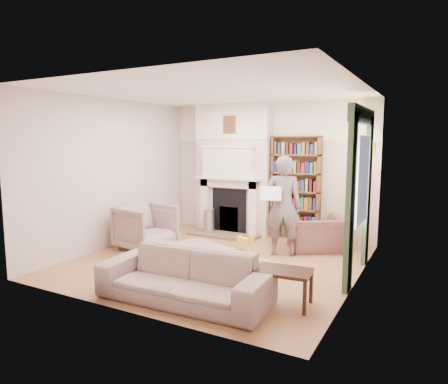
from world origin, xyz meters
The scene contains 25 objects.
floor centered at (0.00, 0.00, 0.00)m, with size 4.50×4.50×0.00m, color #915B3A.
ceiling centered at (0.00, 0.00, 2.80)m, with size 4.50×4.50×0.00m, color white.
wall_back centered at (0.00, 2.25, 1.40)m, with size 4.50×4.50×0.00m, color beige.
wall_front centered at (0.00, -2.25, 1.40)m, with size 4.50×4.50×0.00m, color beige.
wall_left centered at (-2.25, 0.00, 1.40)m, with size 4.50×4.50×0.00m, color beige.
wall_right centered at (2.25, 0.00, 1.40)m, with size 4.50×4.50×0.00m, color beige.
fireplace centered at (-0.75, 2.05, 1.39)m, with size 1.70×0.58×2.80m.
bookcase centered at (0.65, 2.12, 1.18)m, with size 1.00×0.24×1.85m, color brown.
window centered at (2.23, 0.40, 1.45)m, with size 0.02×0.90×1.30m, color silver.
curtain_left centered at (2.20, -0.30, 1.20)m, with size 0.07×0.32×2.40m, color #2D452C.
curtain_right centered at (2.20, 1.10, 1.20)m, with size 0.07×0.32×2.40m, color #2D452C.
pelmet centered at (2.19, 0.40, 2.38)m, with size 0.09×1.70×0.24m, color #2D452C.
wall_sconce centered at (2.03, 1.50, 1.90)m, with size 0.20×0.24×0.24m, color gold, non-canonical shape.
rug centered at (-0.40, -0.06, 0.01)m, with size 2.36×1.82×0.01m, color beige.
armchair_reading centered at (1.29, 1.48, 0.32)m, with size 0.98×0.86×0.64m, color #512C2B.
armchair_left centered at (-1.52, 0.01, 0.42)m, with size 0.89×0.92×0.84m, color gray.
sofa centered at (0.46, -1.65, 0.32)m, with size 2.20×0.86×0.64m, color #B5A295.
man_reading centered at (0.84, 0.88, 0.88)m, with size 0.64×0.42×1.77m, color #5A4A48.
newspaper centered at (0.69, 0.68, 1.12)m, with size 0.36×0.02×0.25m, color white.
coffee_table centered at (1.59, -1.17, 0.23)m, with size 0.70×0.45×0.45m, color #321C11, non-canonical shape.
paraffin_heater centered at (-1.11, 1.62, 0.28)m, with size 0.24×0.24×0.55m, color #A4A7AB.
rocking_horse centered at (0.25, 0.56, 0.21)m, with size 0.47×0.19×0.41m, color gold, non-canonical shape.
board_game centered at (-0.39, -0.15, 0.03)m, with size 0.34×0.34×0.03m, color gold.
game_box_lid centered at (-1.10, 0.37, 0.04)m, with size 0.30×0.20×0.05m, color red.
comic_annuals centered at (0.27, -0.35, 0.02)m, with size 0.49×0.69×0.02m.
Camera 1 is at (3.21, -5.68, 2.04)m, focal length 32.00 mm.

